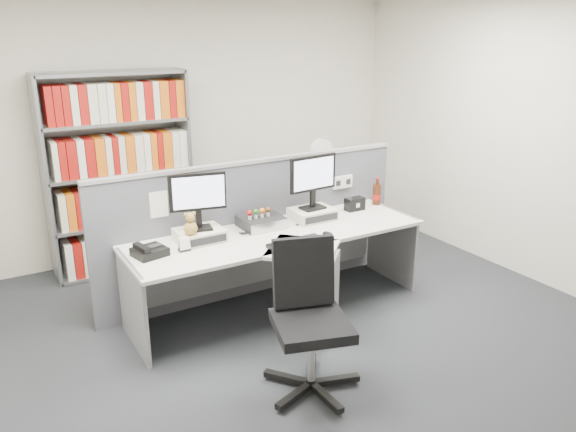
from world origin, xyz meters
TOP-DOWN VIEW (x-y plane):
  - ground at (0.00, 0.00)m, footprint 5.50×5.50m
  - room_shell at (0.00, 0.00)m, footprint 5.04×5.54m
  - partition at (0.00, 1.25)m, footprint 3.00×0.08m
  - desk at (0.00, 0.60)m, footprint 2.60×1.20m
  - monitor_riser_left at (-0.65, 0.98)m, footprint 0.38×0.31m
  - monitor_riser_right at (0.45, 0.98)m, footprint 0.38×0.31m
  - monitor_left at (-0.65, 0.98)m, footprint 0.46×0.19m
  - monitor_right at (0.45, 0.98)m, footprint 0.48×0.17m
  - desktop_pc at (-0.05, 1.02)m, footprint 0.36×0.32m
  - figurines at (-0.08, 1.01)m, footprint 0.23×0.05m
  - keyboard at (-0.01, 0.50)m, footprint 0.49×0.20m
  - mouse at (0.31, 0.52)m, footprint 0.08×0.12m
  - desk_phone at (-1.11, 0.87)m, footprint 0.27×0.26m
  - desk_calendar at (-0.84, 0.83)m, footprint 0.09×0.07m
  - plush_toy at (-0.75, 0.89)m, footprint 0.11×0.11m
  - speaker at (0.95, 1.01)m, footprint 0.18×0.10m
  - cola_bottle at (1.25, 1.04)m, footprint 0.08×0.08m
  - shelving_unit at (-0.90, 2.44)m, footprint 1.41×0.40m
  - filing_cabinet at (1.20, 1.99)m, footprint 0.45×0.61m
  - desk_fan at (1.20, 1.99)m, footprint 0.31×0.19m
  - office_chair at (-0.37, -0.26)m, footprint 0.68×0.68m

SIDE VIEW (x-z plane):
  - ground at x=0.00m, z-range 0.00..0.00m
  - filing_cabinet at x=1.20m, z-range 0.00..0.70m
  - desk at x=0.00m, z-range 0.10..0.82m
  - office_chair at x=-0.37m, z-range 0.04..1.06m
  - partition at x=0.00m, z-range 0.01..1.29m
  - keyboard at x=-0.01m, z-range 0.72..0.75m
  - mouse at x=0.31m, z-range 0.72..0.77m
  - desk_phone at x=-1.11m, z-range 0.71..0.81m
  - desktop_pc at x=-0.05m, z-range 0.72..0.82m
  - desk_calendar at x=-0.84m, z-range 0.71..0.82m
  - monitor_riser_left at x=-0.65m, z-range 0.72..0.82m
  - monitor_riser_right at x=0.45m, z-range 0.72..0.82m
  - speaker at x=0.95m, z-range 0.72..0.84m
  - cola_bottle at x=1.25m, z-range 0.69..0.96m
  - figurines at x=-0.08m, z-range 0.82..0.91m
  - plush_toy at x=-0.75m, z-range 0.81..0.99m
  - shelving_unit at x=-0.90m, z-range -0.02..1.98m
  - desk_fan at x=1.20m, z-range 0.77..1.29m
  - monitor_left at x=-0.65m, z-range 0.87..1.34m
  - monitor_right at x=0.45m, z-range 0.87..1.36m
  - room_shell at x=0.00m, z-range 0.43..3.15m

